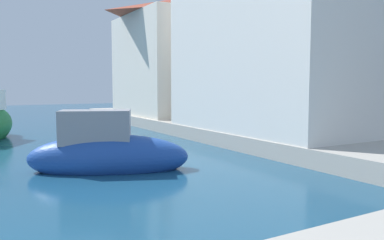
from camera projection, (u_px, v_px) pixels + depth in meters
name	position (u px, v px, depth m)	size (l,w,h in m)	color
quay_promenade	(127.00, 229.00, 5.07)	(44.00, 32.00, 0.50)	#ADA89E
moored_boat_6	(107.00, 153.00, 9.68)	(4.11, 2.75, 1.76)	#1E479E
waterfront_building_main	(291.00, 3.00, 14.29)	(6.28, 8.05, 9.05)	white
waterfront_building_annex	(180.00, 56.00, 21.78)	(6.03, 6.65, 6.37)	silver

